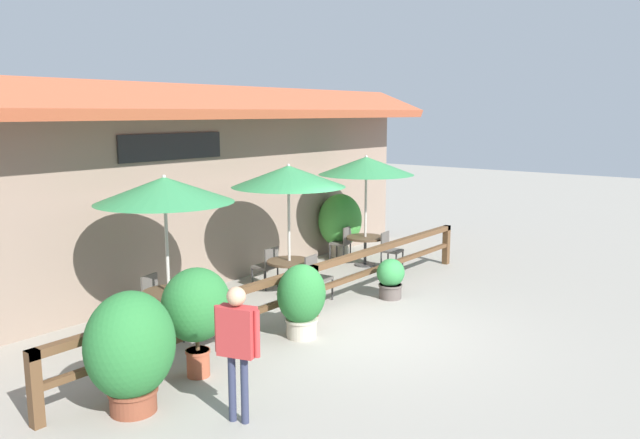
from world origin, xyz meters
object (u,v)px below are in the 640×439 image
potted_plant_broad_leaf (196,307)px  potted_plant_tall_tropical (130,349)px  pedestrian (237,336)px  chair_middle_streetside (316,275)px  chair_near_streetside (197,312)px  dining_table_far (365,242)px  patio_umbrella_middle (289,176)px  patio_umbrella_near (164,190)px  chair_far_wallside (343,242)px  chair_near_wallside (144,295)px  potted_plant_corner_fern (302,298)px  patio_umbrella_far (366,166)px  chair_far_streetside (390,249)px  dining_table_near (169,299)px  chair_middle_wallside (267,265)px  potted_plant_small_flowering (391,277)px  potted_plant_entrance_palm (340,222)px  dining_table_middle (289,267)px

potted_plant_broad_leaf → potted_plant_tall_tropical: 1.23m
pedestrian → chair_middle_streetside: bearing=-79.8°
chair_near_streetside → chair_middle_streetside: same height
pedestrian → dining_table_far: bearing=-84.3°
pedestrian → patio_umbrella_middle: bearing=-73.2°
patio_umbrella_near → chair_far_wallside: bearing=7.1°
chair_middle_streetside → dining_table_far: chair_middle_streetside is taller
chair_near_wallside → potted_plant_broad_leaf: potted_plant_broad_leaf is taller
potted_plant_corner_fern → patio_umbrella_near: bearing=122.1°
chair_near_wallside → patio_umbrella_far: bearing=160.0°
chair_near_wallside → chair_far_streetside: bearing=153.8°
chair_middle_streetside → potted_plant_broad_leaf: (-3.82, -0.96, 0.50)m
dining_table_near → patio_umbrella_far: size_ratio=0.34×
chair_middle_wallside → chair_far_streetside: size_ratio=1.00×
patio_umbrella_middle → potted_plant_small_flowering: size_ratio=3.32×
patio_umbrella_near → pedestrian: size_ratio=1.59×
potted_plant_entrance_palm → dining_table_middle: bearing=-159.9°
patio_umbrella_near → dining_table_far: bearing=0.6°
potted_plant_tall_tropical → dining_table_far: bearing=14.1°
dining_table_far → chair_far_wallside: chair_far_wallside is taller
patio_umbrella_far → chair_far_streetside: size_ratio=3.03×
potted_plant_tall_tropical → potted_plant_entrance_palm: (8.35, 3.05, 0.09)m
dining_table_near → chair_near_streetside: (-0.01, -0.72, -0.06)m
chair_middle_streetside → potted_plant_tall_tropical: potted_plant_tall_tropical is taller
potted_plant_tall_tropical → pedestrian: (0.63, -1.21, 0.25)m
potted_plant_broad_leaf → potted_plant_entrance_palm: potted_plant_entrance_palm is taller
chair_far_streetside → potted_plant_entrance_palm: (0.34, 1.71, 0.41)m
dining_table_far → chair_far_streetside: bearing=-86.4°
potted_plant_broad_leaf → potted_plant_small_flowering: (4.84, -0.11, -0.57)m
chair_middle_streetside → potted_plant_small_flowering: chair_middle_streetside is taller
dining_table_near → potted_plant_corner_fern: size_ratio=0.74×
dining_table_near → potted_plant_corner_fern: potted_plant_corner_fern is taller
potted_plant_small_flowering → pedestrian: pedestrian is taller
patio_umbrella_far → potted_plant_entrance_palm: size_ratio=1.64×
dining_table_middle → chair_far_wallside: size_ratio=1.03×
dining_table_near → patio_umbrella_far: patio_umbrella_far is taller
chair_far_wallside → potted_plant_small_flowering: 3.23m
patio_umbrella_near → chair_near_streetside: size_ratio=3.03×
potted_plant_small_flowering → potted_plant_entrance_palm: bearing=52.2°
chair_near_streetside → potted_plant_broad_leaf: 1.45m
dining_table_middle → potted_plant_corner_fern: bearing=-134.0°
potted_plant_entrance_palm → chair_far_wallside: bearing=-136.7°
patio_umbrella_near → patio_umbrella_far: size_ratio=1.00×
patio_umbrella_far → potted_plant_small_flowering: size_ratio=3.32×
patio_umbrella_near → potted_plant_broad_leaf: (-0.89, -1.76, -1.41)m
chair_middle_streetside → chair_far_wallside: same height
dining_table_middle → potted_plant_corner_fern: size_ratio=0.74×
dining_table_near → potted_plant_broad_leaf: 2.02m
chair_near_wallside → potted_plant_corner_fern: 2.87m
chair_near_wallside → chair_middle_wallside: bearing=163.0°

